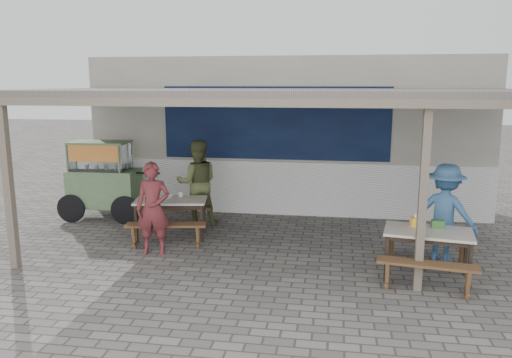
{
  "coord_description": "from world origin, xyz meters",
  "views": [
    {
      "loc": [
        1.13,
        -7.92,
        2.91
      ],
      "look_at": [
        -0.28,
        0.9,
        1.2
      ],
      "focal_mm": 35.0,
      "sensor_mm": 36.0,
      "label": 1
    }
  ],
  "objects_px": {
    "tissue_box": "(415,222)",
    "condiment_jar": "(181,194)",
    "table_right": "(428,236)",
    "vendor_cart": "(103,177)",
    "table_left": "(171,204)",
    "patron_wall_side": "(197,183)",
    "bench_right_wall": "(426,245)",
    "condiment_bowl": "(169,197)",
    "bench_left_wall": "(176,212)",
    "bench_right_street": "(427,271)",
    "patron_right_table": "(445,213)",
    "bench_left_street": "(166,230)",
    "patron_street_side": "(153,208)",
    "donation_box": "(438,224)"
  },
  "relations": [
    {
      "from": "patron_street_side",
      "to": "tissue_box",
      "type": "bearing_deg",
      "value": -11.46
    },
    {
      "from": "vendor_cart",
      "to": "patron_right_table",
      "type": "relative_size",
      "value": 1.3
    },
    {
      "from": "table_left",
      "to": "condiment_jar",
      "type": "relative_size",
      "value": 15.23
    },
    {
      "from": "bench_right_wall",
      "to": "patron_wall_side",
      "type": "bearing_deg",
      "value": 167.02
    },
    {
      "from": "bench_left_street",
      "to": "bench_right_street",
      "type": "distance_m",
      "value": 4.47
    },
    {
      "from": "table_right",
      "to": "bench_left_wall",
      "type": "bearing_deg",
      "value": 165.93
    },
    {
      "from": "bench_left_street",
      "to": "patron_wall_side",
      "type": "xyz_separation_m",
      "value": [
        0.14,
        1.6,
        0.55
      ]
    },
    {
      "from": "table_left",
      "to": "bench_left_wall",
      "type": "distance_m",
      "value": 0.7
    },
    {
      "from": "bench_right_wall",
      "to": "condiment_bowl",
      "type": "relative_size",
      "value": 8.32
    },
    {
      "from": "patron_street_side",
      "to": "bench_left_wall",
      "type": "bearing_deg",
      "value": 85.24
    },
    {
      "from": "bench_left_street",
      "to": "patron_street_side",
      "type": "bearing_deg",
      "value": -120.84
    },
    {
      "from": "bench_left_wall",
      "to": "condiment_jar",
      "type": "height_order",
      "value": "condiment_jar"
    },
    {
      "from": "table_right",
      "to": "tissue_box",
      "type": "distance_m",
      "value": 0.31
    },
    {
      "from": "table_left",
      "to": "patron_wall_side",
      "type": "relative_size",
      "value": 0.81
    },
    {
      "from": "tissue_box",
      "to": "condiment_jar",
      "type": "relative_size",
      "value": 1.43
    },
    {
      "from": "vendor_cart",
      "to": "condiment_jar",
      "type": "height_order",
      "value": "vendor_cart"
    },
    {
      "from": "patron_wall_side",
      "to": "vendor_cart",
      "type": "bearing_deg",
      "value": -20.1
    },
    {
      "from": "patron_right_table",
      "to": "bench_right_street",
      "type": "bearing_deg",
      "value": 99.56
    },
    {
      "from": "table_right",
      "to": "condiment_bowl",
      "type": "xyz_separation_m",
      "value": [
        -4.55,
        1.47,
        0.1
      ]
    },
    {
      "from": "patron_street_side",
      "to": "donation_box",
      "type": "xyz_separation_m",
      "value": [
        4.63,
        -0.26,
        0.01
      ]
    },
    {
      "from": "bench_left_street",
      "to": "vendor_cart",
      "type": "distance_m",
      "value": 2.69
    },
    {
      "from": "patron_right_table",
      "to": "tissue_box",
      "type": "relative_size",
      "value": 12.17
    },
    {
      "from": "table_left",
      "to": "bench_right_wall",
      "type": "height_order",
      "value": "table_left"
    },
    {
      "from": "bench_left_wall",
      "to": "vendor_cart",
      "type": "height_order",
      "value": "vendor_cart"
    },
    {
      "from": "bench_right_street",
      "to": "tissue_box",
      "type": "relative_size",
      "value": 10.38
    },
    {
      "from": "bench_right_street",
      "to": "patron_wall_side",
      "type": "bearing_deg",
      "value": 153.81
    },
    {
      "from": "bench_left_wall",
      "to": "condiment_jar",
      "type": "distance_m",
      "value": 0.62
    },
    {
      "from": "patron_street_side",
      "to": "donation_box",
      "type": "bearing_deg",
      "value": -11.86
    },
    {
      "from": "bench_right_wall",
      "to": "patron_right_table",
      "type": "height_order",
      "value": "patron_right_table"
    },
    {
      "from": "bench_left_wall",
      "to": "bench_right_street",
      "type": "height_order",
      "value": "same"
    },
    {
      "from": "bench_left_street",
      "to": "patron_wall_side",
      "type": "distance_m",
      "value": 1.7
    },
    {
      "from": "bench_right_street",
      "to": "patron_street_side",
      "type": "xyz_separation_m",
      "value": [
        -4.38,
        1.01,
        0.47
      ]
    },
    {
      "from": "table_right",
      "to": "condiment_bowl",
      "type": "bearing_deg",
      "value": 171.06
    },
    {
      "from": "patron_right_table",
      "to": "donation_box",
      "type": "distance_m",
      "value": 0.72
    },
    {
      "from": "table_right",
      "to": "vendor_cart",
      "type": "distance_m",
      "value": 6.81
    },
    {
      "from": "table_right",
      "to": "tissue_box",
      "type": "relative_size",
      "value": 10.2
    },
    {
      "from": "bench_left_wall",
      "to": "donation_box",
      "type": "distance_m",
      "value": 5.08
    },
    {
      "from": "table_left",
      "to": "bench_right_street",
      "type": "height_order",
      "value": "table_left"
    },
    {
      "from": "tissue_box",
      "to": "condiment_jar",
      "type": "bearing_deg",
      "value": 161.71
    },
    {
      "from": "bench_right_wall",
      "to": "vendor_cart",
      "type": "xyz_separation_m",
      "value": [
        -6.45,
        1.85,
        0.59
      ]
    },
    {
      "from": "bench_left_street",
      "to": "tissue_box",
      "type": "bearing_deg",
      "value": -17.03
    },
    {
      "from": "condiment_jar",
      "to": "bench_right_wall",
      "type": "bearing_deg",
      "value": -12.85
    },
    {
      "from": "condiment_jar",
      "to": "tissue_box",
      "type": "bearing_deg",
      "value": -18.29
    },
    {
      "from": "bench_left_wall",
      "to": "condiment_bowl",
      "type": "height_order",
      "value": "condiment_bowl"
    },
    {
      "from": "patron_street_side",
      "to": "bench_right_wall",
      "type": "bearing_deg",
      "value": -6.65
    },
    {
      "from": "patron_right_table",
      "to": "condiment_jar",
      "type": "distance_m",
      "value": 4.82
    },
    {
      "from": "bench_left_street",
      "to": "patron_right_table",
      "type": "height_order",
      "value": "patron_right_table"
    },
    {
      "from": "tissue_box",
      "to": "bench_right_wall",
      "type": "bearing_deg",
      "value": 55.27
    },
    {
      "from": "bench_left_wall",
      "to": "patron_wall_side",
      "type": "xyz_separation_m",
      "value": [
        0.36,
        0.38,
        0.55
      ]
    },
    {
      "from": "vendor_cart",
      "to": "patron_right_table",
      "type": "height_order",
      "value": "vendor_cart"
    }
  ]
}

